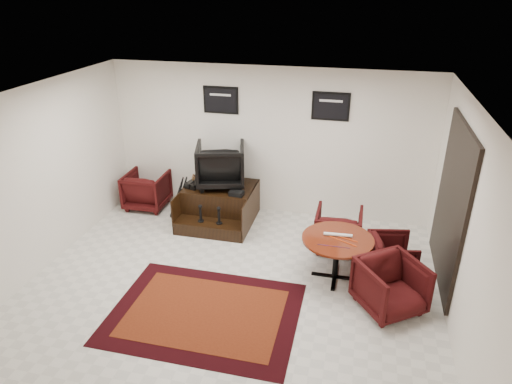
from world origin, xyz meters
TOP-DOWN VIEW (x-y plane):
  - ground at (0.00, 0.00)m, footprint 6.00×6.00m
  - room_shell at (0.41, 0.12)m, footprint 6.02×5.02m
  - area_rug at (-0.18, -0.76)m, footprint 2.53×1.90m
  - shine_podium at (-0.80, 1.88)m, footprint 1.29×1.33m
  - shine_chair at (-0.80, 2.02)m, footprint 1.04×1.00m
  - shoes_pair at (-1.26, 1.80)m, footprint 0.28×0.33m
  - polish_kit at (-0.39, 1.63)m, footprint 0.26×0.19m
  - umbrella_black at (-1.57, 1.74)m, footprint 0.33×0.13m
  - umbrella_hooked at (-1.53, 1.83)m, footprint 0.32×0.12m
  - armchair_side at (-2.37, 2.08)m, footprint 0.79×0.74m
  - meeting_table at (1.48, 0.49)m, footprint 1.06×1.06m
  - table_chair_back at (1.44, 1.37)m, footprint 0.75×0.70m
  - table_chair_window at (2.30, 0.82)m, footprint 0.73×0.76m
  - table_chair_corner at (2.25, -0.07)m, footprint 1.06×1.05m
  - paper_roll at (1.47, 0.55)m, footprint 0.42×0.08m
  - table_clutter at (1.52, 0.41)m, footprint 0.57×0.35m

SIDE VIEW (x-z plane):
  - ground at x=0.00m, z-range 0.00..0.00m
  - area_rug at x=-0.18m, z-range 0.00..0.01m
  - shine_podium at x=-0.80m, z-range -0.03..0.64m
  - table_chair_window at x=2.30m, z-range 0.00..0.67m
  - table_chair_back at x=1.44m, z-range 0.00..0.77m
  - armchair_side at x=-2.37m, z-range 0.00..0.80m
  - table_chair_corner at x=2.25m, z-range 0.00..0.81m
  - umbrella_hooked at x=-1.53m, z-range 0.00..0.87m
  - umbrella_black at x=-1.57m, z-range 0.00..0.90m
  - meeting_table at x=1.48m, z-range 0.26..0.95m
  - table_clutter at x=1.52m, z-range 0.69..0.70m
  - polish_kit at x=-0.39m, z-range 0.66..0.75m
  - shoes_pair at x=-1.26m, z-range 0.66..0.77m
  - paper_roll at x=1.47m, z-range 0.69..0.74m
  - shine_chair at x=-0.80m, z-range 0.66..1.55m
  - room_shell at x=0.41m, z-range 0.38..3.19m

